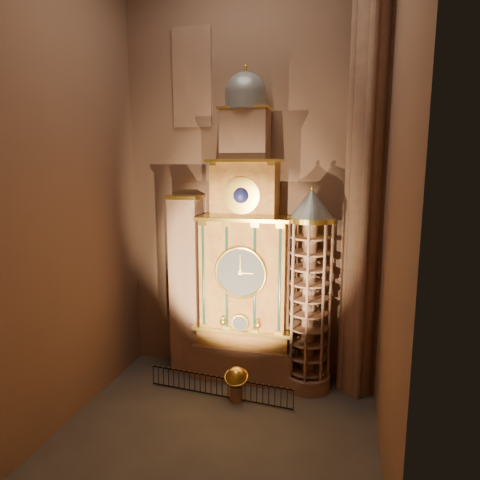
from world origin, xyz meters
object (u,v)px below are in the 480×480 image
(astronomical_clock, at_px, (245,262))
(iron_railing, at_px, (219,387))
(celestial_globe, at_px, (236,380))
(portrait_tower, at_px, (187,285))
(stair_turret, at_px, (309,293))

(astronomical_clock, bearing_deg, iron_railing, -106.75)
(celestial_globe, bearing_deg, portrait_tower, 144.68)
(stair_turret, distance_m, iron_railing, 6.70)
(stair_turret, bearing_deg, celestial_globe, -146.33)
(stair_turret, bearing_deg, astronomical_clock, 175.70)
(celestial_globe, height_order, iron_railing, celestial_globe)
(portrait_tower, bearing_deg, stair_turret, -2.33)
(astronomical_clock, relative_size, stair_turret, 1.55)
(celestial_globe, bearing_deg, astronomical_clock, 93.39)
(celestial_globe, distance_m, iron_railing, 1.01)
(astronomical_clock, height_order, celestial_globe, astronomical_clock)
(astronomical_clock, xyz_separation_m, celestial_globe, (0.15, -2.50, -5.62))
(astronomical_clock, height_order, stair_turret, astronomical_clock)
(portrait_tower, height_order, stair_turret, stair_turret)
(portrait_tower, xyz_separation_m, stair_turret, (6.90, -0.28, 0.12))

